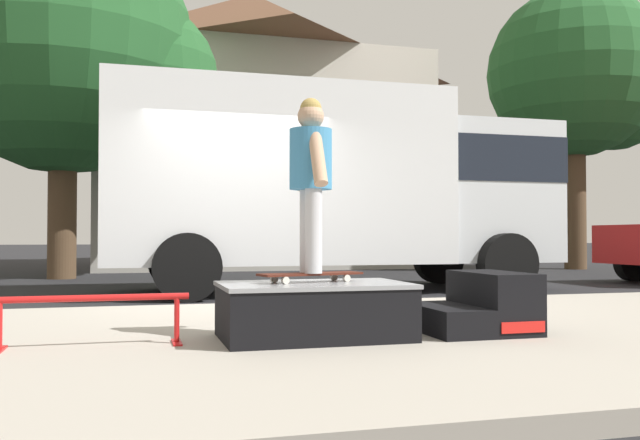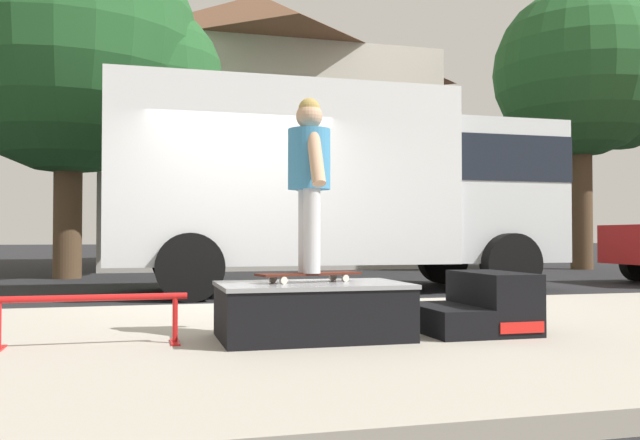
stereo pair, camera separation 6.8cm
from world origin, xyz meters
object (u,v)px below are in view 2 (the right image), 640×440
object	(u,v)px
grind_rail	(90,308)
street_tree_main	(589,78)
skater_kid	(309,170)
skate_box	(312,309)
kicker_ramp	(478,307)
box_truck	(338,182)
street_tree_neighbour	(85,55)
skateboard	(309,274)

from	to	relation	value
grind_rail	street_tree_main	bearing A→B (deg)	42.01
grind_rail	skater_kid	xyz separation A→B (m)	(1.51, 0.02, 0.96)
skate_box	skater_kid	world-z (taller)	skater_kid
kicker_ramp	box_truck	xyz separation A→B (m)	(0.49, 5.44, 1.39)
skater_kid	street_tree_main	world-z (taller)	street_tree_main
grind_rail	street_tree_neighbour	size ratio (longest dim) A/B	0.17
kicker_ramp	skater_kid	world-z (taller)	skater_kid
skate_box	grind_rail	distance (m)	1.52
skate_box	box_truck	distance (m)	5.89
skateboard	skater_kid	xyz separation A→B (m)	(0.00, 0.00, 0.76)
grind_rail	skater_kid	bearing A→B (deg)	0.59
kicker_ramp	street_tree_main	bearing A→B (deg)	50.01
skate_box	street_tree_main	distance (m)	15.43
skater_kid	box_truck	size ratio (longest dim) A/B	0.18
kicker_ramp	skater_kid	xyz separation A→B (m)	(-1.32, 0.06, 1.03)
skate_box	skater_kid	size ratio (longest dim) A/B	1.05
street_tree_neighbour	grind_rail	bearing A→B (deg)	-85.37
skateboard	box_truck	distance (m)	5.78
skater_kid	street_tree_main	distance (m)	15.12
grind_rail	box_truck	distance (m)	6.47
kicker_ramp	street_tree_neighbour	world-z (taller)	street_tree_neighbour
skater_kid	box_truck	bearing A→B (deg)	71.42
skater_kid	box_truck	world-z (taller)	box_truck
skateboard	skater_kid	size ratio (longest dim) A/B	0.63
skateboard	street_tree_neighbour	xyz separation A→B (m)	(-2.31, 9.82, 4.01)
box_truck	street_tree_neighbour	world-z (taller)	street_tree_neighbour
grind_rail	kicker_ramp	bearing A→B (deg)	-0.90
skate_box	kicker_ramp	xyz separation A→B (m)	(1.31, -0.00, -0.02)
skater_kid	street_tree_main	size ratio (longest dim) A/B	0.17
street_tree_main	box_truck	bearing A→B (deg)	-148.45
box_truck	street_tree_main	bearing A→B (deg)	31.55
street_tree_neighbour	skate_box	bearing A→B (deg)	-76.84
skate_box	street_tree_neighbour	size ratio (longest dim) A/B	0.18
skate_box	street_tree_main	size ratio (longest dim) A/B	0.18
kicker_ramp	street_tree_main	world-z (taller)	street_tree_main
skater_kid	street_tree_neighbour	world-z (taller)	street_tree_neighbour
skate_box	grind_rail	world-z (taller)	skate_box
grind_rail	street_tree_main	xyz separation A→B (m)	(11.71, 10.55, 4.65)
skateboard	street_tree_neighbour	bearing A→B (deg)	103.21
box_truck	street_tree_main	xyz separation A→B (m)	(8.40, 5.16, 3.32)
kicker_ramp	street_tree_neighbour	distance (m)	11.37
skater_kid	street_tree_main	bearing A→B (deg)	45.91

